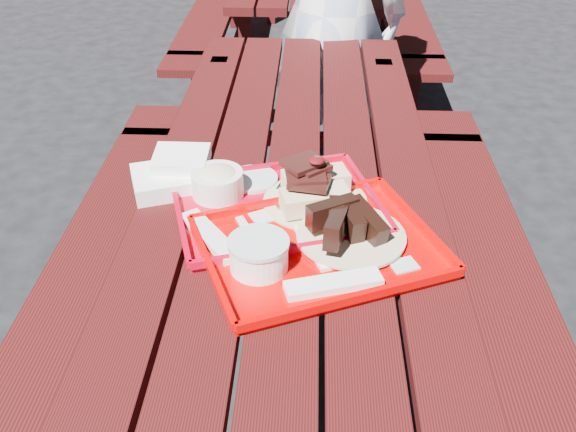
# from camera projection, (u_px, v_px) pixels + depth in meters

# --- Properties ---
(ground) EXTENTS (60.00, 60.00, 0.00)m
(ground) POSITION_uv_depth(u_px,v_px,m) (290.00, 409.00, 1.96)
(ground) COLOR black
(ground) RESTS_ON ground
(picnic_table_near) EXTENTS (1.41, 2.40, 0.75)m
(picnic_table_near) POSITION_uv_depth(u_px,v_px,m) (291.00, 266.00, 1.65)
(picnic_table_near) COLOR #3E0B0D
(picnic_table_near) RESTS_ON ground
(near_tray) EXTENTS (0.55, 0.48, 0.15)m
(near_tray) POSITION_uv_depth(u_px,v_px,m) (275.00, 195.00, 1.51)
(near_tray) COLOR #B9021C
(near_tray) RESTS_ON picnic_table_near
(far_tray) EXTENTS (0.60, 0.54, 0.08)m
(far_tray) POSITION_uv_depth(u_px,v_px,m) (317.00, 246.00, 1.37)
(far_tray) COLOR #D60000
(far_tray) RESTS_ON picnic_table_near
(white_cloth) EXTENTS (0.24, 0.20, 0.08)m
(white_cloth) POSITION_uv_depth(u_px,v_px,m) (176.00, 174.00, 1.60)
(white_cloth) COLOR white
(white_cloth) RESTS_ON picnic_table_near
(person) EXTENTS (0.70, 0.57, 1.66)m
(person) POSITION_uv_depth(u_px,v_px,m) (332.00, 8.00, 2.59)
(person) COLOR #A6BFE2
(person) RESTS_ON ground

